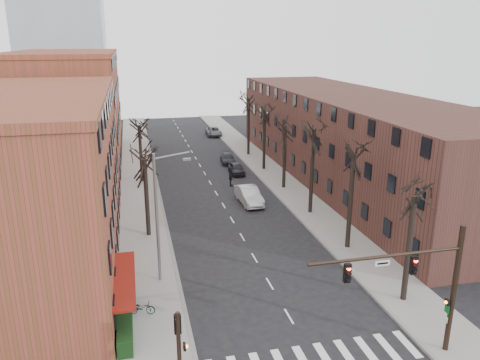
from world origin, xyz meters
TOP-DOWN VIEW (x-y plane):
  - ground at (0.00, 0.00)m, footprint 160.00×160.00m
  - sidewalk_left at (-8.00, 35.00)m, footprint 4.00×90.00m
  - sidewalk_right at (8.00, 35.00)m, footprint 4.00×90.00m
  - building_left_near at (-16.00, 15.00)m, footprint 12.00×26.00m
  - building_left_far at (-16.00, 44.00)m, footprint 12.00×28.00m
  - building_right at (16.00, 30.00)m, footprint 12.00×50.00m
  - awning_left at (-9.40, 6.00)m, footprint 1.20×7.00m
  - hedge at (-9.50, 5.00)m, footprint 0.80×6.00m
  - tree_right_a at (7.60, 4.00)m, footprint 5.20×5.20m
  - tree_right_b at (7.60, 12.00)m, footprint 5.20×5.20m
  - tree_right_c at (7.60, 20.00)m, footprint 5.20×5.20m
  - tree_right_d at (7.60, 28.00)m, footprint 5.20×5.20m
  - tree_right_e at (7.60, 36.00)m, footprint 5.20×5.20m
  - tree_right_f at (7.60, 44.00)m, footprint 5.20×5.20m
  - tree_left_a at (-7.60, 18.00)m, footprint 5.20×5.20m
  - tree_left_b at (-7.60, 34.00)m, footprint 5.20×5.20m
  - signal_mast_arm at (5.45, -1.00)m, footprint 8.14×0.30m
  - signal_pole_left at (-6.99, -0.95)m, footprint 0.47×0.44m
  - streetlight at (-7.03, 10.00)m, footprint 2.45×0.22m
  - silver_sedan at (2.62, 24.07)m, footprint 2.03×5.23m
  - parked_car_near at (3.80, 34.90)m, footprint 1.66×3.99m
  - parked_car_mid at (3.80, 40.26)m, footprint 2.19×4.48m
  - parked_car_far at (5.25, 59.11)m, footprint 2.45×5.17m
  - pedestrian_crossing at (2.06, 30.14)m, footprint 0.65×1.19m
  - bicycle at (-8.54, 6.05)m, footprint 1.68×0.94m

SIDE VIEW (x-z plane):
  - ground at x=0.00m, z-range 0.00..0.00m
  - awning_left at x=-9.40m, z-range -0.07..0.07m
  - tree_right_a at x=7.60m, z-range -5.00..5.00m
  - tree_right_b at x=7.60m, z-range -5.40..5.40m
  - tree_right_c at x=7.60m, z-range -5.80..5.80m
  - tree_right_d at x=7.60m, z-range -5.00..5.00m
  - tree_right_e at x=7.60m, z-range -5.40..5.40m
  - tree_right_f at x=7.60m, z-range -5.80..5.80m
  - tree_left_a at x=-7.60m, z-range -4.75..4.75m
  - tree_left_b at x=-7.60m, z-range -4.75..4.75m
  - sidewalk_left at x=-8.00m, z-range 0.00..0.15m
  - sidewalk_right at x=8.00m, z-range 0.00..0.15m
  - bicycle at x=-8.54m, z-range 0.15..0.99m
  - parked_car_mid at x=3.80m, z-range 0.00..1.25m
  - hedge at x=-9.50m, z-range 0.15..1.15m
  - parked_car_near at x=3.80m, z-range 0.00..1.35m
  - parked_car_far at x=5.25m, z-range 0.00..1.43m
  - silver_sedan at x=2.62m, z-range 0.00..1.70m
  - pedestrian_crossing at x=2.06m, z-range 0.00..1.93m
  - signal_pole_left at x=-6.99m, z-range 0.41..4.81m
  - signal_mast_arm at x=5.45m, z-range 0.80..8.00m
  - building_right at x=16.00m, z-range 0.00..10.00m
  - streetlight at x=-7.03m, z-range 0.50..9.53m
  - building_left_near at x=-16.00m, z-range 0.00..12.00m
  - building_left_far at x=-16.00m, z-range 0.00..14.00m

